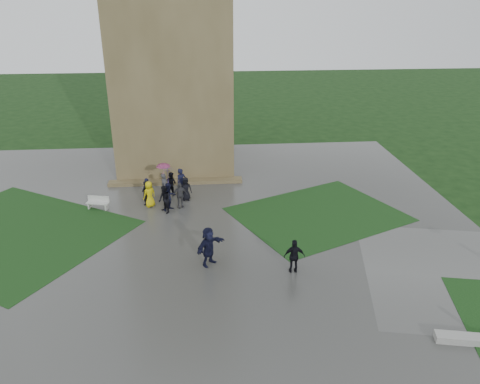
{
  "coord_description": "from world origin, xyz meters",
  "views": [
    {
      "loc": [
        1.94,
        -19.13,
        11.91
      ],
      "look_at": [
        3.99,
        5.94,
        1.2
      ],
      "focal_mm": 35.0,
      "sensor_mm": 36.0,
      "label": 1
    }
  ],
  "objects": [
    {
      "name": "plaza",
      "position": [
        0.0,
        2.0,
        0.01
      ],
      "size": [
        34.0,
        34.0,
        0.02
      ],
      "primitive_type": "cube",
      "color": "#383836",
      "rests_on": "ground"
    },
    {
      "name": "pedestrian_near",
      "position": [
        5.93,
        -0.9,
        0.84
      ],
      "size": [
        0.99,
        0.6,
        1.65
      ],
      "primitive_type": "imported",
      "rotation": [
        0.0,
        0.0,
        3.09
      ],
      "color": "black",
      "rests_on": "plaza"
    },
    {
      "name": "lawn_inset_left",
      "position": [
        -8.5,
        4.0,
        0.03
      ],
      "size": [
        14.1,
        13.46,
        0.01
      ],
      "primitive_type": "cube",
      "rotation": [
        0.0,
        0.0,
        -0.56
      ],
      "color": "black",
      "rests_on": "plaza"
    },
    {
      "name": "tower",
      "position": [
        0.0,
        15.0,
        9.0
      ],
      "size": [
        8.0,
        8.0,
        18.0
      ],
      "primitive_type": "cube",
      "color": "brown",
      "rests_on": "ground"
    },
    {
      "name": "ground",
      "position": [
        0.0,
        0.0,
        0.0
      ],
      "size": [
        120.0,
        120.0,
        0.0
      ],
      "primitive_type": "plane",
      "color": "black"
    },
    {
      "name": "lawn_inset_right",
      "position": [
        8.5,
        5.0,
        0.03
      ],
      "size": [
        11.12,
        10.15,
        0.01
      ],
      "primitive_type": "cube",
      "rotation": [
        0.0,
        0.0,
        0.44
      ],
      "color": "black",
      "rests_on": "plaza"
    },
    {
      "name": "tower_plinth",
      "position": [
        0.0,
        10.6,
        0.13
      ],
      "size": [
        9.0,
        0.8,
        0.22
      ],
      "primitive_type": "cube",
      "color": "brown",
      "rests_on": "plaza"
    },
    {
      "name": "pedestrian_mid",
      "position": [
        2.03,
        0.08,
        0.99
      ],
      "size": [
        1.7,
        1.74,
        1.93
      ],
      "primitive_type": "imported",
      "rotation": [
        0.0,
        0.0,
        0.81
      ],
      "color": "black",
      "rests_on": "plaza"
    },
    {
      "name": "visitor_cluster",
      "position": [
        -0.28,
        7.16,
        1.14
      ],
      "size": [
        3.09,
        3.62,
        2.67
      ],
      "color": "black",
      "rests_on": "plaza"
    },
    {
      "name": "bench",
      "position": [
        -4.44,
        6.88,
        0.42
      ],
      "size": [
        1.39,
        0.71,
        0.77
      ],
      "rotation": [
        0.0,
        0.0,
        -0.23
      ],
      "color": "#BBBBB6",
      "rests_on": "plaza"
    }
  ]
}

